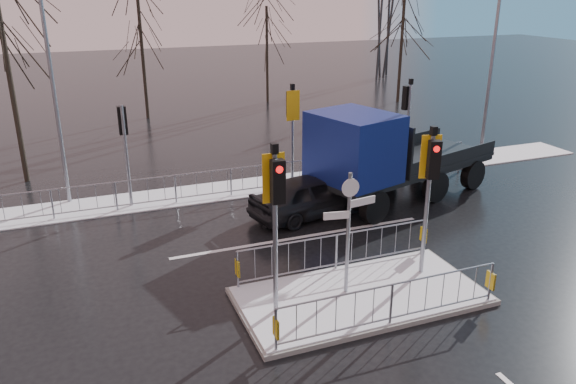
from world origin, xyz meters
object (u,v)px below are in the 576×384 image
object	(u,v)px
traffic_island	(360,284)
car_far_lane	(310,195)
street_lamp_right	(494,57)
flatbed_truck	(375,155)
street_lamp_left	(54,74)

from	to	relation	value
traffic_island	car_far_lane	size ratio (longest dim) A/B	1.45
car_far_lane	street_lamp_right	distance (m)	10.79
traffic_island	street_lamp_right	size ratio (longest dim) A/B	0.75
traffic_island	flatbed_truck	distance (m)	6.54
flatbed_truck	traffic_island	bearing A→B (deg)	-122.13
street_lamp_right	street_lamp_left	distance (m)	17.03
traffic_island	street_lamp_right	world-z (taller)	street_lamp_right
street_lamp_left	car_far_lane	bearing A→B (deg)	-29.57
flatbed_truck	street_lamp_left	size ratio (longest dim) A/B	0.94
street_lamp_left	flatbed_truck	bearing A→B (deg)	-22.58
traffic_island	flatbed_truck	world-z (taller)	traffic_island
car_far_lane	flatbed_truck	bearing A→B (deg)	-100.34
traffic_island	car_far_lane	xyz separation A→B (m)	(0.95, 5.31, 0.31)
car_far_lane	street_lamp_left	world-z (taller)	street_lamp_left
flatbed_truck	street_lamp_right	bearing A→B (deg)	23.21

